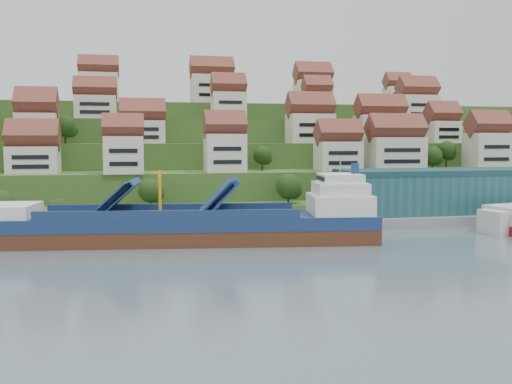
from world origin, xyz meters
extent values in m
plane|color=slate|center=(0.00, 0.00, 0.00)|extent=(300.00, 300.00, 0.00)
cube|color=gray|center=(20.00, 15.00, 1.10)|extent=(180.00, 14.00, 2.20)
cube|color=#2D4C1E|center=(0.00, 86.00, 2.00)|extent=(260.00, 128.00, 4.00)
cube|color=#2D4C1E|center=(0.00, 91.00, 5.50)|extent=(260.00, 118.00, 11.00)
cube|color=#2D4C1E|center=(0.00, 99.00, 9.00)|extent=(260.00, 102.00, 18.00)
cube|color=#2D4C1E|center=(0.00, 107.00, 12.50)|extent=(260.00, 86.00, 25.00)
cube|color=#2D4C1E|center=(0.00, 116.00, 15.50)|extent=(260.00, 68.00, 31.00)
cube|color=beige|center=(-47.10, 40.86, 14.20)|extent=(11.50, 8.57, 6.40)
cube|color=beige|center=(-26.10, 35.00, 15.40)|extent=(9.11, 7.03, 8.80)
cube|color=beige|center=(-1.62, 37.25, 15.70)|extent=(9.79, 7.62, 9.40)
cube|color=beige|center=(28.49, 38.53, 14.75)|extent=(11.11, 7.73, 7.51)
cube|color=beige|center=(44.48, 38.21, 15.31)|extent=(14.46, 8.26, 8.63)
cube|color=beige|center=(72.87, 39.36, 15.92)|extent=(11.03, 8.31, 9.85)
cube|color=beige|center=(-47.93, 53.31, 21.86)|extent=(9.94, 8.98, 7.72)
cube|color=beige|center=(-21.23, 54.62, 21.06)|extent=(11.58, 7.90, 6.12)
cube|color=beige|center=(25.91, 54.78, 22.16)|extent=(12.66, 8.36, 8.32)
cube|color=beige|center=(47.06, 53.84, 22.06)|extent=(13.71, 8.18, 8.12)
cube|color=beige|center=(68.33, 55.99, 21.30)|extent=(9.29, 8.04, 6.60)
cube|color=beige|center=(-34.30, 69.34, 28.32)|extent=(11.58, 7.30, 6.64)
cube|color=beige|center=(4.57, 69.09, 29.11)|extent=(9.92, 7.79, 8.23)
cube|color=beige|center=(32.86, 70.03, 29.36)|extent=(8.41, 7.14, 8.72)
cube|color=beige|center=(67.95, 71.38, 29.25)|extent=(12.27, 8.47, 8.51)
cube|color=beige|center=(-34.17, 87.48, 35.58)|extent=(11.98, 7.51, 9.16)
cube|color=beige|center=(2.02, 87.11, 35.64)|extent=(13.72, 8.15, 9.28)
cube|color=beige|center=(37.57, 88.87, 35.16)|extent=(12.21, 8.73, 8.33)
cube|color=beige|center=(70.34, 90.70, 34.51)|extent=(9.32, 7.05, 7.02)
ellipsoid|color=#224015|center=(11.68, 26.11, 8.04)|extent=(6.02, 6.02, 6.02)
ellipsoid|color=#224015|center=(-20.26, 26.29, 7.64)|extent=(5.43, 5.43, 5.43)
ellipsoid|color=#224015|center=(58.21, 43.11, 14.49)|extent=(5.49, 5.49, 5.49)
ellipsoid|color=#224015|center=(62.49, 43.11, 16.13)|extent=(5.22, 5.22, 5.22)
ellipsoid|color=#224015|center=(9.33, 43.66, 14.97)|extent=(4.79, 4.79, 4.79)
ellipsoid|color=#224015|center=(44.89, 59.83, 23.20)|extent=(5.03, 5.03, 5.03)
ellipsoid|color=#224015|center=(-53.39, 59.38, 22.28)|extent=(5.25, 5.25, 5.25)
ellipsoid|color=#224015|center=(-41.63, 57.97, 22.68)|extent=(5.78, 5.78, 5.78)
ellipsoid|color=#224015|center=(6.52, 73.21, 31.45)|extent=(7.58, 7.58, 7.58)
ellipsoid|color=#224015|center=(36.54, 75.94, 30.34)|extent=(4.60, 4.60, 4.60)
ellipsoid|color=#224015|center=(38.09, 73.97, 29.09)|extent=(4.12, 4.12, 4.12)
ellipsoid|color=#224015|center=(-50.26, 19.00, 5.95)|extent=(6.02, 6.02, 6.02)
ellipsoid|color=#224015|center=(-39.15, 19.00, 4.87)|extent=(4.28, 4.28, 4.28)
cube|color=#21535A|center=(52.00, 17.00, 7.20)|extent=(60.00, 15.00, 10.00)
cylinder|color=gray|center=(18.00, 10.00, 6.20)|extent=(0.16, 0.16, 8.00)
cube|color=maroon|center=(18.60, 10.00, 9.80)|extent=(1.20, 0.05, 0.80)
cube|color=#512A18|center=(-15.64, 1.24, 1.00)|extent=(72.95, 20.71, 4.62)
cube|color=navy|center=(-15.64, 1.24, 3.98)|extent=(72.96, 20.82, 2.40)
cube|color=white|center=(-45.87, 5.35, 6.29)|extent=(10.58, 11.69, 2.40)
cube|color=#262628|center=(-17.47, 1.49, 5.18)|extent=(47.07, 15.58, 0.28)
cube|color=navy|center=(-27.55, 2.86, 8.32)|extent=(8.24, 11.05, 6.39)
cube|color=navy|center=(-9.22, 0.37, 8.32)|extent=(7.89, 11.00, 6.76)
cylinder|color=gold|center=(-19.30, 1.74, 9.24)|extent=(0.73, 0.73, 8.32)
cube|color=white|center=(13.68, -2.75, 6.93)|extent=(12.41, 11.94, 3.70)
cube|color=white|center=(13.68, -2.75, 9.89)|extent=(10.43, 10.59, 2.31)
cube|color=white|center=(13.68, -2.75, 11.83)|extent=(8.45, 9.24, 1.66)
cylinder|color=navy|center=(16.42, -3.12, 13.59)|extent=(1.67, 1.67, 2.03)
camera|label=1|loc=(-23.84, -102.77, 18.85)|focal=40.00mm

